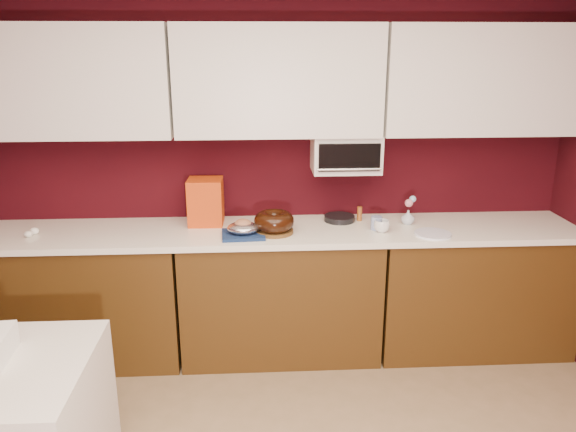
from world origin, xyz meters
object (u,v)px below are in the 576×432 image
(pandoro_box, at_px, (206,202))
(blue_jar, at_px, (376,223))
(bundt_cake, at_px, (274,221))
(coffee_mug, at_px, (382,225))
(flower_vase, at_px, (408,216))
(foil_ham_nest, at_px, (243,228))
(toaster_oven, at_px, (346,153))

(pandoro_box, bearing_deg, blue_jar, -8.02)
(bundt_cake, distance_m, blue_jar, 0.68)
(coffee_mug, distance_m, flower_vase, 0.27)
(foil_ham_nest, height_order, coffee_mug, coffee_mug)
(bundt_cake, relative_size, coffee_mug, 2.67)
(foil_ham_nest, relative_size, flower_vase, 1.85)
(blue_jar, bearing_deg, toaster_oven, 131.53)
(toaster_oven, xyz_separation_m, flower_vase, (0.42, -0.11, -0.42))
(foil_ham_nest, distance_m, coffee_mug, 0.90)
(coffee_mug, xyz_separation_m, flower_vase, (0.21, 0.16, 0.01))
(bundt_cake, xyz_separation_m, coffee_mug, (0.70, -0.02, -0.03))
(flower_vase, bearing_deg, coffee_mug, -143.64)
(bundt_cake, distance_m, coffee_mug, 0.70)
(blue_jar, bearing_deg, foil_ham_nest, -174.36)
(toaster_oven, bearing_deg, bundt_cake, -153.64)
(blue_jar, bearing_deg, flower_vase, 23.31)
(toaster_oven, distance_m, coffee_mug, 0.54)
(toaster_oven, distance_m, bundt_cake, 0.68)
(bundt_cake, bearing_deg, flower_vase, 8.53)
(bundt_cake, height_order, coffee_mug, bundt_cake)
(pandoro_box, relative_size, blue_jar, 3.52)
(pandoro_box, distance_m, coffee_mug, 1.18)
(foil_ham_nest, distance_m, flower_vase, 1.13)
(toaster_oven, distance_m, blue_jar, 0.51)
(coffee_mug, relative_size, blue_jar, 1.10)
(blue_jar, height_order, flower_vase, flower_vase)
(foil_ham_nest, xyz_separation_m, blue_jar, (0.88, 0.09, -0.01))
(coffee_mug, bearing_deg, bundt_cake, 178.30)
(toaster_oven, relative_size, bundt_cake, 1.73)
(coffee_mug, relative_size, flower_vase, 0.89)
(toaster_oven, bearing_deg, coffee_mug, -51.72)
(foil_ham_nest, bearing_deg, bundt_cake, 14.58)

